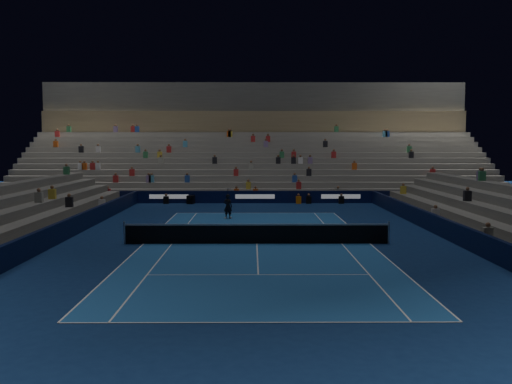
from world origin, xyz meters
name	(u,v)px	position (x,y,z in m)	size (l,w,h in m)	color
ground	(257,244)	(0.00, 0.00, 0.00)	(90.00, 90.00, 0.00)	navy
court_surface	(257,244)	(0.00, 0.00, 0.01)	(10.97, 23.77, 0.01)	#1C539A
sponsor_barrier_far	(255,197)	(0.00, 18.50, 0.50)	(44.00, 0.25, 1.00)	black
sponsor_barrier_east	(457,233)	(9.70, 0.00, 0.50)	(0.25, 37.00, 1.00)	black
sponsor_barrier_west	(56,234)	(-9.70, 0.00, 0.50)	(0.25, 37.00, 1.00)	black
grandstand_main	(255,159)	(0.00, 27.90, 3.38)	(44.00, 15.20, 11.20)	slate
tennis_net	(257,234)	(0.00, 0.00, 0.50)	(12.90, 0.10, 1.10)	#B2B2B7
tennis_player	(228,206)	(-1.79, 9.09, 0.80)	(0.58, 0.38, 1.59)	black
broadcast_camera	(191,200)	(-5.19, 17.97, 0.35)	(0.64, 1.03, 0.68)	black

